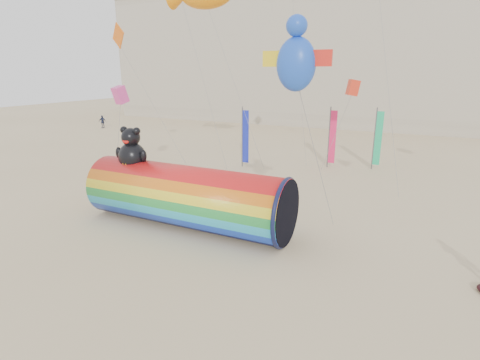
% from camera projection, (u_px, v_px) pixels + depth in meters
% --- Properties ---
extents(ground, '(160.00, 160.00, 0.00)m').
position_uv_depth(ground, '(219.00, 229.00, 19.79)').
color(ground, '#CCB58C').
rests_on(ground, ground).
extents(hotel_building, '(60.40, 15.40, 20.60)m').
position_uv_depth(hotel_building, '(290.00, 57.00, 61.60)').
color(hotel_building, '#B7AD99').
rests_on(hotel_building, ground).
extents(windsock_assembly, '(11.31, 3.44, 5.21)m').
position_uv_depth(windsock_assembly, '(187.00, 195.00, 19.89)').
color(windsock_assembly, red).
rests_on(windsock_assembly, ground).
extents(festival_banners, '(10.96, 4.22, 5.20)m').
position_uv_depth(festival_banners, '(317.00, 138.00, 31.74)').
color(festival_banners, '#59595E').
rests_on(festival_banners, ground).
extents(flying_kites, '(29.81, 15.49, 11.56)m').
position_uv_depth(flying_kites, '(258.00, 6.00, 22.58)').
color(flying_kites, blue).
rests_on(flying_kites, ground).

